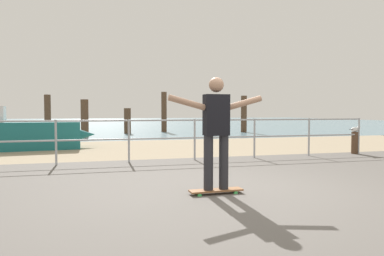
{
  "coord_description": "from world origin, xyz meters",
  "views": [
    {
      "loc": [
        -2.11,
        -4.97,
        1.24
      ],
      "look_at": [
        -0.19,
        2.0,
        0.9
      ],
      "focal_mm": 33.44,
      "sensor_mm": 36.0,
      "label": 1
    }
  ],
  "objects_px": {
    "seagull": "(355,129)",
    "sailboat": "(11,134)",
    "skateboarder": "(216,126)",
    "skateboard": "(216,191)",
    "bollard_short": "(355,143)"
  },
  "relations": [
    {
      "from": "sailboat",
      "to": "skateboard",
      "type": "xyz_separation_m",
      "value": [
        4.26,
        -7.45,
        -0.46
      ]
    },
    {
      "from": "sailboat",
      "to": "skateboard",
      "type": "height_order",
      "value": "sailboat"
    },
    {
      "from": "sailboat",
      "to": "bollard_short",
      "type": "relative_size",
      "value": 8.97
    },
    {
      "from": "sailboat",
      "to": "seagull",
      "type": "distance_m",
      "value": 10.48
    },
    {
      "from": "skateboard",
      "to": "seagull",
      "type": "distance_m",
      "value": 6.67
    },
    {
      "from": "skateboarder",
      "to": "bollard_short",
      "type": "distance_m",
      "value": 6.65
    },
    {
      "from": "seagull",
      "to": "sailboat",
      "type": "bearing_deg",
      "value": 158.95
    },
    {
      "from": "skateboard",
      "to": "seagull",
      "type": "xyz_separation_m",
      "value": [
        5.51,
        3.69,
        0.66
      ]
    },
    {
      "from": "sailboat",
      "to": "seagull",
      "type": "relative_size",
      "value": 12.18
    },
    {
      "from": "skateboarder",
      "to": "seagull",
      "type": "relative_size",
      "value": 3.46
    },
    {
      "from": "sailboat",
      "to": "skateboarder",
      "type": "distance_m",
      "value": 8.6
    },
    {
      "from": "bollard_short",
      "to": "seagull",
      "type": "relative_size",
      "value": 1.36
    },
    {
      "from": "sailboat",
      "to": "skateboard",
      "type": "distance_m",
      "value": 8.59
    },
    {
      "from": "skateboard",
      "to": "skateboarder",
      "type": "relative_size",
      "value": 0.49
    },
    {
      "from": "skateboard",
      "to": "seagull",
      "type": "relative_size",
      "value": 1.68
    }
  ]
}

